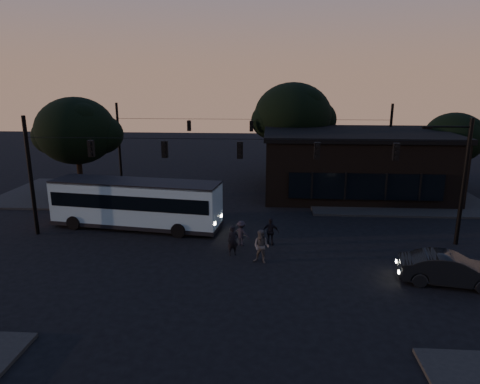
# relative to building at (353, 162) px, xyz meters

# --- Properties ---
(ground) EXTENTS (120.00, 120.00, 0.00)m
(ground) POSITION_rel_building_xyz_m (-9.00, -15.97, -2.71)
(ground) COLOR black
(ground) RESTS_ON ground
(sidewalk_far_right) EXTENTS (14.00, 10.00, 0.15)m
(sidewalk_far_right) POSITION_rel_building_xyz_m (3.00, -1.97, -2.63)
(sidewalk_far_right) COLOR black
(sidewalk_far_right) RESTS_ON ground
(sidewalk_far_left) EXTENTS (14.00, 10.00, 0.15)m
(sidewalk_far_left) POSITION_rel_building_xyz_m (-23.00, -1.97, -2.63)
(sidewalk_far_left) COLOR black
(sidewalk_far_left) RESTS_ON ground
(building) EXTENTS (15.40, 10.41, 5.40)m
(building) POSITION_rel_building_xyz_m (0.00, 0.00, 0.00)
(building) COLOR black
(building) RESTS_ON ground
(tree_behind) EXTENTS (7.60, 7.60, 9.43)m
(tree_behind) POSITION_rel_building_xyz_m (-5.00, 6.03, 3.48)
(tree_behind) COLOR black
(tree_behind) RESTS_ON ground
(tree_right) EXTENTS (5.20, 5.20, 6.86)m
(tree_right) POSITION_rel_building_xyz_m (9.00, 2.03, 1.93)
(tree_right) COLOR black
(tree_right) RESTS_ON ground
(tree_left) EXTENTS (6.40, 6.40, 8.30)m
(tree_left) POSITION_rel_building_xyz_m (-23.00, -2.97, 2.86)
(tree_left) COLOR black
(tree_left) RESTS_ON ground
(signal_rig_near) EXTENTS (26.24, 0.30, 7.50)m
(signal_rig_near) POSITION_rel_building_xyz_m (-9.00, -11.97, 1.74)
(signal_rig_near) COLOR black
(signal_rig_near) RESTS_ON ground
(signal_rig_far) EXTENTS (26.24, 0.30, 7.50)m
(signal_rig_far) POSITION_rel_building_xyz_m (-9.00, 4.03, 1.50)
(signal_rig_far) COLOR black
(signal_rig_far) RESTS_ON ground
(bus) EXTENTS (11.52, 4.14, 3.17)m
(bus) POSITION_rel_building_xyz_m (-16.01, -10.29, -0.93)
(bus) COLOR #8CACB3
(bus) RESTS_ON ground
(car) EXTENTS (4.85, 2.42, 1.53)m
(car) POSITION_rel_building_xyz_m (1.43, -17.41, -1.94)
(car) COLOR black
(car) RESTS_ON ground
(pedestrian_a) EXTENTS (0.73, 0.61, 1.70)m
(pedestrian_a) POSITION_rel_building_xyz_m (-9.23, -14.55, -1.86)
(pedestrian_a) COLOR black
(pedestrian_a) RESTS_ON ground
(pedestrian_b) EXTENTS (1.05, 0.92, 1.84)m
(pedestrian_b) POSITION_rel_building_xyz_m (-7.61, -15.50, -1.79)
(pedestrian_b) COLOR #433F3D
(pedestrian_b) RESTS_ON ground
(pedestrian_c) EXTENTS (1.02, 0.56, 1.66)m
(pedestrian_c) POSITION_rel_building_xyz_m (-7.11, -12.87, -1.88)
(pedestrian_c) COLOR black
(pedestrian_c) RESTS_ON ground
(pedestrian_d) EXTENTS (1.13, 0.93, 1.52)m
(pedestrian_d) POSITION_rel_building_xyz_m (-8.85, -13.05, -1.95)
(pedestrian_d) COLOR black
(pedestrian_d) RESTS_ON ground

